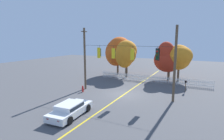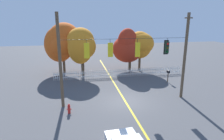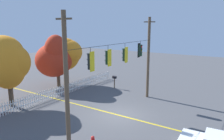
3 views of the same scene
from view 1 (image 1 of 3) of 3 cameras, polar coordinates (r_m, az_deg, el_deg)
The scene contains 15 objects.
ground at distance 21.49m, azimuth 3.84°, elevation -7.55°, with size 80.00×80.00×0.00m, color #4C4C4F.
lane_centerline_stripe at distance 21.49m, azimuth 3.84°, elevation -7.54°, with size 0.16×36.00×0.01m, color gold.
signal_support_span at distance 20.67m, azimuth 3.96°, elevation 2.89°, with size 11.07×1.10×7.68m.
traffic_signal_northbound_primary at distance 22.05m, azimuth -3.95°, elevation 5.37°, with size 0.43×0.38×1.49m.
traffic_signal_westbound_side at distance 21.15m, azimuth 0.54°, elevation 5.23°, with size 0.43×0.38×1.45m.
traffic_signal_eastbound_side at distance 20.24m, azimuth 6.45°, elevation 4.82°, with size 0.43×0.38×1.53m.
traffic_signal_northbound_secondary at distance 19.50m, azimuth 13.88°, elevation 4.70°, with size 0.43×0.38×1.45m.
white_picket_fence at distance 27.74m, azimuth 12.11°, elevation -2.68°, with size 16.33×0.06×1.05m.
autumn_maple_near_fence at distance 32.81m, azimuth 1.88°, elevation 5.80°, with size 4.75×4.52×6.70m.
autumn_maple_mid at distance 30.05m, azimuth 4.33°, elevation 5.20°, with size 3.60×3.60×6.12m.
autumn_oak_far_east at distance 29.76m, azimuth 16.77°, elevation 3.48°, with size 4.21×3.92×5.95m.
autumn_maple_far_west at distance 29.31m, azimuth 20.12°, elevation 3.91°, with size 3.74×3.48×5.50m.
parked_car at distance 15.91m, azimuth -12.85°, elevation -11.75°, with size 2.17×4.50×1.15m.
fire_hydrant at distance 22.55m, azimuth -9.06°, elevation -5.80°, with size 0.38×0.22×0.79m.
roadside_mailbox at distance 23.93m, azimuth 21.94°, elevation -3.56°, with size 0.25×0.44×1.43m.
Camera 1 is at (7.90, -18.95, 6.35)m, focal length 29.44 mm.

